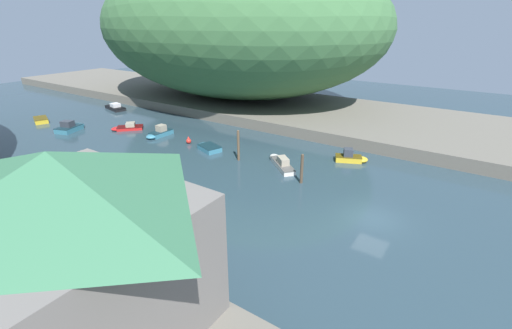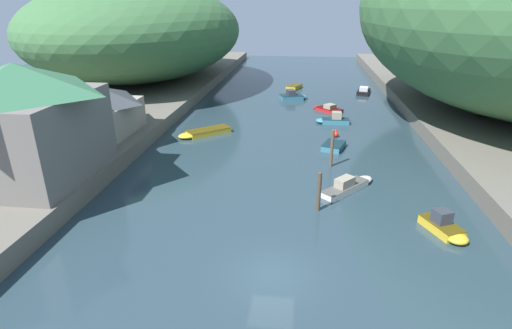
{
  "view_description": "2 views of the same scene",
  "coord_description": "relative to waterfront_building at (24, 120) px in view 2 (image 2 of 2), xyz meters",
  "views": [
    {
      "loc": [
        -24.42,
        -5.1,
        14.47
      ],
      "look_at": [
        0.9,
        11.84,
        1.58
      ],
      "focal_mm": 24.0,
      "sensor_mm": 36.0,
      "label": 1
    },
    {
      "loc": [
        1.26,
        -17.81,
        13.86
      ],
      "look_at": [
        -2.35,
        11.99,
        1.58
      ],
      "focal_mm": 28.0,
      "sensor_mm": 36.0,
      "label": 2
    }
  ],
  "objects": [
    {
      "name": "water_surface",
      "position": [
        18.91,
        21.96,
        -5.87
      ],
      "size": [
        130.0,
        130.0,
        0.0
      ],
      "primitive_type": "plane",
      "color": "#283D47",
      "rests_on": "ground"
    },
    {
      "name": "left_bank",
      "position": [
        -6.39,
        21.96,
        -5.12
      ],
      "size": [
        22.0,
        120.0,
        1.5
      ],
      "color": "#666056",
      "rests_on": "ground"
    },
    {
      "name": "right_bank",
      "position": [
        44.22,
        21.96,
        -5.12
      ],
      "size": [
        22.0,
        120.0,
        1.5
      ],
      "color": "#666056",
      "rests_on": "ground"
    },
    {
      "name": "hillside_left",
      "position": [
        -7.49,
        41.1,
        3.45
      ],
      "size": [
        32.86,
        46.01,
        15.63
      ],
      "color": "#3D6B3D",
      "rests_on": "left_bank"
    },
    {
      "name": "waterfront_building",
      "position": [
        0.0,
        0.0,
        0.0
      ],
      "size": [
        9.36,
        10.76,
        8.47
      ],
      "color": "slate",
      "rests_on": "left_bank"
    },
    {
      "name": "boathouse_shed",
      "position": [
        0.24,
        10.57,
        -1.9
      ],
      "size": [
        6.33,
        8.86,
        4.77
      ],
      "color": "gray",
      "rests_on": "left_bank"
    },
    {
      "name": "boat_cabin_cruiser",
      "position": [
        23.56,
        13.33,
        -5.57
      ],
      "size": [
        2.85,
        3.92,
        0.61
      ],
      "rotation": [
        0.0,
        0.0,
        5.95
      ],
      "color": "teal",
      "rests_on": "water_surface"
    },
    {
      "name": "boat_white_cruiser",
      "position": [
        23.4,
        28.45,
        -5.57
      ],
      "size": [
        4.42,
        4.35,
        0.96
      ],
      "rotation": [
        0.0,
        0.0,
        0.8
      ],
      "color": "red",
      "rests_on": "water_surface"
    },
    {
      "name": "boat_yellow_tender",
      "position": [
        24.09,
        3.45,
        -5.49
      ],
      "size": [
        4.69,
        5.13,
        1.22
      ],
      "rotation": [
        0.0,
        0.0,
        5.57
      ],
      "color": "silver",
      "rests_on": "water_surface"
    },
    {
      "name": "boat_near_quay",
      "position": [
        29.92,
        40.68,
        -5.52
      ],
      "size": [
        3.0,
        5.91,
        1.11
      ],
      "rotation": [
        0.0,
        0.0,
        6.07
      ],
      "color": "black",
      "rests_on": "water_surface"
    },
    {
      "name": "boat_red_skiff",
      "position": [
        29.57,
        -2.41,
        -5.42
      ],
      "size": [
        2.71,
        3.76,
        1.46
      ],
      "rotation": [
        0.0,
        0.0,
        3.56
      ],
      "color": "gold",
      "rests_on": "water_surface"
    },
    {
      "name": "boat_small_dinghy",
      "position": [
        18.69,
        34.65,
        -5.39
      ],
      "size": [
        4.58,
        3.35,
        1.52
      ],
      "rotation": [
        0.0,
        0.0,
        5.04
      ],
      "color": "teal",
      "rests_on": "water_surface"
    },
    {
      "name": "boat_mid_channel",
      "position": [
        9.13,
        15.74,
        -5.57
      ],
      "size": [
        5.8,
        5.39,
        0.6
      ],
      "rotation": [
        0.0,
        0.0,
        2.29
      ],
      "color": "gold",
      "rests_on": "water_surface"
    },
    {
      "name": "boat_far_upstream",
      "position": [
        18.66,
        43.19,
        -5.54
      ],
      "size": [
        3.07,
        4.48,
        0.66
      ],
      "rotation": [
        0.0,
        0.0,
        5.92
      ],
      "color": "gold",
      "rests_on": "water_surface"
    },
    {
      "name": "boat_open_rowboat",
      "position": [
        23.79,
        22.22,
        -5.43
      ],
      "size": [
        4.04,
        1.55,
        1.45
      ],
      "rotation": [
        0.0,
        0.0,
        1.58
      ],
      "color": "teal",
      "rests_on": "water_surface"
    },
    {
      "name": "mooring_post_nearest",
      "position": [
        21.55,
        -0.26,
        -4.37
      ],
      "size": [
        0.29,
        0.29,
        2.99
      ],
      "color": "#4C3D2D",
      "rests_on": "water_surface"
    },
    {
      "name": "mooring_post_middle",
      "position": [
        22.89,
        8.2,
        -4.11
      ],
      "size": [
        0.28,
        0.28,
        3.5
      ],
      "color": "brown",
      "rests_on": "water_surface"
    },
    {
      "name": "channel_buoy_near",
      "position": [
        23.87,
        16.8,
        -5.49
      ],
      "size": [
        0.64,
        0.64,
        0.96
      ],
      "color": "red",
      "rests_on": "water_surface"
    },
    {
      "name": "person_on_quay",
      "position": [
        2.13,
        -0.02,
        -3.39
      ],
      "size": [
        0.27,
        0.4,
        1.69
      ],
      "rotation": [
        0.0,
        0.0,
        1.44
      ],
      "color": "#282D3D",
      "rests_on": "left_bank"
    },
    {
      "name": "person_by_boathouse",
      "position": [
        3.61,
        5.52,
        -3.39
      ],
      "size": [
        0.25,
        0.4,
        1.69
      ],
      "rotation": [
        0.0,
        0.0,
        1.66
      ],
      "color": "#282D3D",
      "rests_on": "left_bank"
    }
  ]
}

